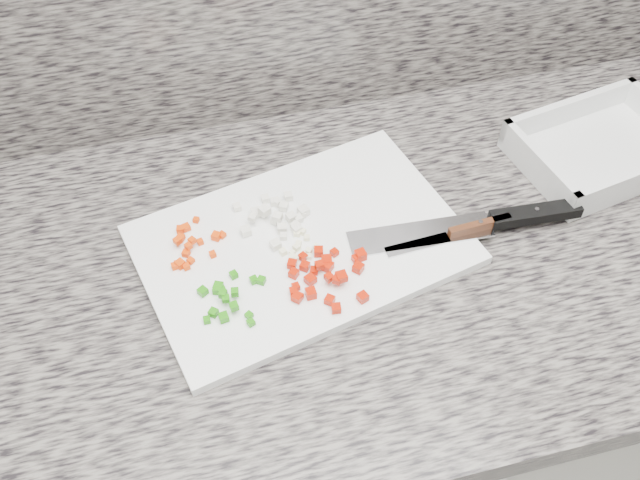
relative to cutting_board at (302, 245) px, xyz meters
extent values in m
cube|color=beige|center=(0.07, -0.02, -0.48)|extent=(3.92, 0.62, 0.86)
cube|color=#68625C|center=(0.07, -0.02, -0.03)|extent=(3.96, 0.64, 0.04)
cube|color=white|center=(0.00, 0.00, 0.00)|extent=(0.47, 0.36, 0.01)
cube|color=#E13B04|center=(-0.16, 0.03, 0.02)|extent=(0.01, 0.01, 0.01)
cube|color=#E13B04|center=(-0.13, 0.03, 0.01)|extent=(0.01, 0.01, 0.01)
cube|color=#E13B04|center=(-0.12, 0.00, 0.01)|extent=(0.01, 0.01, 0.01)
cube|color=#E13B04|center=(-0.16, 0.00, 0.01)|extent=(0.01, 0.01, 0.01)
cube|color=#E13B04|center=(-0.14, 0.02, 0.02)|extent=(0.01, 0.01, 0.01)
cube|color=#E13B04|center=(-0.11, 0.03, 0.01)|extent=(0.01, 0.01, 0.01)
cube|color=#E13B04|center=(-0.15, 0.06, 0.01)|extent=(0.01, 0.01, 0.01)
cube|color=#E13B04|center=(-0.15, 0.00, 0.01)|extent=(0.01, 0.01, 0.01)
cube|color=#E13B04|center=(-0.13, 0.07, 0.01)|extent=(0.01, 0.01, 0.01)
cube|color=#E13B04|center=(-0.15, 0.04, 0.01)|extent=(0.01, 0.01, 0.01)
cube|color=#E13B04|center=(-0.15, -0.01, 0.01)|extent=(0.01, 0.01, 0.01)
cube|color=#E13B04|center=(-0.10, 0.03, 0.01)|extent=(0.01, 0.01, 0.01)
cube|color=#E13B04|center=(-0.16, 0.00, 0.01)|extent=(0.01, 0.01, 0.01)
cube|color=#E13B04|center=(-0.14, 0.06, 0.01)|extent=(0.01, 0.01, 0.01)
cube|color=#E13B04|center=(-0.15, 0.01, 0.01)|extent=(0.01, 0.01, 0.01)
cube|color=#E13B04|center=(-0.17, 0.00, 0.01)|extent=(0.01, 0.01, 0.01)
cube|color=#E13B04|center=(-0.14, 0.03, 0.02)|extent=(0.01, 0.01, 0.01)
cube|color=silver|center=(-0.01, 0.06, 0.01)|extent=(0.02, 0.02, 0.01)
cube|color=silver|center=(-0.02, 0.01, 0.01)|extent=(0.01, 0.01, 0.01)
cube|color=silver|center=(-0.01, 0.04, 0.01)|extent=(0.01, 0.01, 0.01)
cube|color=silver|center=(0.00, 0.08, 0.01)|extent=(0.01, 0.01, 0.01)
cube|color=silver|center=(-0.04, 0.00, 0.01)|extent=(0.02, 0.02, 0.01)
cube|color=silver|center=(0.01, 0.05, 0.01)|extent=(0.02, 0.02, 0.01)
cube|color=silver|center=(-0.05, 0.06, 0.01)|extent=(0.01, 0.01, 0.01)
cube|color=silver|center=(-0.07, 0.03, 0.01)|extent=(0.01, 0.01, 0.01)
cube|color=silver|center=(0.00, 0.02, 0.01)|extent=(0.01, 0.01, 0.01)
cube|color=silver|center=(-0.03, 0.04, 0.01)|extent=(0.01, 0.01, 0.01)
cube|color=silver|center=(-0.02, 0.04, 0.02)|extent=(0.02, 0.02, 0.01)
cube|color=silver|center=(-0.07, 0.08, 0.01)|extent=(0.01, 0.01, 0.01)
cube|color=silver|center=(-0.02, 0.02, 0.01)|extent=(0.01, 0.01, 0.01)
cube|color=silver|center=(-0.06, 0.04, 0.02)|extent=(0.01, 0.01, 0.01)
cube|color=silver|center=(0.00, 0.04, 0.01)|extent=(0.01, 0.01, 0.01)
cube|color=silver|center=(-0.02, 0.07, 0.01)|extent=(0.01, 0.01, 0.01)
cube|color=silver|center=(-0.04, 0.05, 0.02)|extent=(0.02, 0.02, 0.01)
cube|color=silver|center=(0.01, 0.04, 0.01)|extent=(0.01, 0.01, 0.01)
cube|color=silver|center=(-0.03, 0.08, 0.01)|extent=(0.01, 0.01, 0.01)
cube|color=silver|center=(-0.02, 0.07, 0.01)|extent=(0.01, 0.01, 0.01)
cube|color=silver|center=(0.00, 0.02, 0.01)|extent=(0.02, 0.02, 0.01)
cube|color=#207E0B|center=(-0.12, -0.05, 0.01)|extent=(0.01, 0.01, 0.01)
cube|color=#207E0B|center=(-0.14, -0.05, 0.01)|extent=(0.01, 0.01, 0.01)
cube|color=#207E0B|center=(-0.13, -0.09, 0.01)|extent=(0.01, 0.01, 0.01)
cube|color=#207E0B|center=(-0.14, -0.09, 0.01)|extent=(0.01, 0.01, 0.01)
cube|color=#207E0B|center=(-0.09, -0.11, 0.01)|extent=(0.01, 0.01, 0.01)
cube|color=#207E0B|center=(-0.11, -0.08, 0.02)|extent=(0.01, 0.01, 0.01)
cube|color=#207E0B|center=(-0.11, -0.07, 0.02)|extent=(0.01, 0.01, 0.01)
cube|color=#207E0B|center=(-0.12, -0.10, 0.01)|extent=(0.01, 0.01, 0.01)
cube|color=#207E0B|center=(-0.09, -0.10, 0.01)|extent=(0.01, 0.01, 0.01)
cube|color=#207E0B|center=(-0.11, -0.06, 0.01)|extent=(0.01, 0.01, 0.01)
cube|color=#207E0B|center=(-0.07, -0.05, 0.01)|extent=(0.01, 0.01, 0.01)
cube|color=#207E0B|center=(-0.12, -0.05, 0.01)|extent=(0.02, 0.02, 0.01)
cube|color=#207E0B|center=(-0.10, -0.09, 0.02)|extent=(0.01, 0.01, 0.01)
cube|color=#207E0B|center=(-0.06, -0.05, 0.01)|extent=(0.01, 0.01, 0.01)
cube|color=#207E0B|center=(-0.10, -0.04, 0.01)|extent=(0.01, 0.01, 0.01)
cube|color=#207E0B|center=(-0.10, -0.07, 0.02)|extent=(0.01, 0.01, 0.01)
cube|color=#B01602|center=(0.03, -0.08, 0.02)|extent=(0.01, 0.01, 0.01)
cube|color=#B01602|center=(0.00, -0.05, 0.01)|extent=(0.01, 0.01, 0.01)
cube|color=#B01602|center=(0.06, -0.05, 0.01)|extent=(0.01, 0.01, 0.01)
cube|color=#B01602|center=(0.05, -0.11, 0.01)|extent=(0.02, 0.02, 0.01)
cube|color=#B01602|center=(0.00, -0.07, 0.01)|extent=(0.02, 0.02, 0.01)
cube|color=#B01602|center=(0.02, -0.03, 0.01)|extent=(0.01, 0.01, 0.01)
cube|color=#B01602|center=(0.07, -0.05, 0.01)|extent=(0.01, 0.01, 0.01)
cube|color=#B01602|center=(0.06, -0.05, 0.01)|extent=(0.01, 0.01, 0.01)
cube|color=#B01602|center=(0.00, -0.03, 0.01)|extent=(0.01, 0.01, 0.01)
cube|color=#B01602|center=(-0.03, -0.09, 0.01)|extent=(0.02, 0.02, 0.01)
cube|color=#B01602|center=(0.02, -0.12, 0.01)|extent=(0.01, 0.01, 0.01)
cube|color=#B01602|center=(0.02, -0.08, 0.02)|extent=(0.01, 0.01, 0.01)
cube|color=#B01602|center=(0.01, -0.10, 0.01)|extent=(0.02, 0.02, 0.01)
cube|color=#B01602|center=(0.03, -0.08, 0.02)|extent=(0.01, 0.01, 0.01)
cube|color=#B01602|center=(-0.02, -0.07, 0.01)|extent=(0.01, 0.01, 0.01)
cube|color=#B01602|center=(0.02, -0.05, 0.01)|extent=(0.02, 0.02, 0.01)
cube|color=#B01602|center=(-0.01, -0.05, 0.01)|extent=(0.02, 0.02, 0.01)
cube|color=#B01602|center=(0.01, -0.05, 0.02)|extent=(0.01, 0.01, 0.01)
cube|color=#B01602|center=(-0.02, -0.04, 0.01)|extent=(0.01, 0.01, 0.01)
cube|color=#B01602|center=(0.02, -0.04, 0.01)|extent=(0.02, 0.02, 0.01)
cube|color=#B01602|center=(-0.01, -0.09, 0.01)|extent=(0.01, 0.01, 0.01)
cube|color=#B01602|center=(-0.03, -0.08, 0.01)|extent=(0.01, 0.01, 0.01)
cube|color=#B01602|center=(0.06, -0.06, 0.01)|extent=(0.02, 0.02, 0.01)
cube|color=#B01602|center=(0.04, -0.03, 0.01)|extent=(0.01, 0.01, 0.01)
cube|color=#B01602|center=(-0.02, -0.05, 0.01)|extent=(0.02, 0.02, 0.01)
cube|color=#F9F4C0|center=(-0.01, -0.03, 0.01)|extent=(0.01, 0.01, 0.01)
cube|color=#F9F4C0|center=(0.00, -0.02, 0.01)|extent=(0.01, 0.01, 0.01)
cube|color=#F9F4C0|center=(0.01, 0.00, 0.01)|extent=(0.01, 0.01, 0.01)
cube|color=#F9F4C0|center=(0.02, -0.02, 0.01)|extent=(0.01, 0.01, 0.01)
cube|color=#F9F4C0|center=(0.00, 0.01, 0.01)|extent=(0.01, 0.01, 0.01)
cube|color=#F9F4C0|center=(0.00, 0.01, 0.01)|extent=(0.01, 0.01, 0.01)
cube|color=#F9F4C0|center=(-0.02, -0.02, 0.01)|extent=(0.01, 0.01, 0.01)
cube|color=#F9F4C0|center=(0.00, -0.02, 0.01)|extent=(0.01, 0.01, 0.01)
cube|color=#F9F4C0|center=(-0.01, -0.01, 0.01)|extent=(0.01, 0.01, 0.01)
cube|color=#F9F4C0|center=(-0.02, -0.03, 0.01)|extent=(0.01, 0.01, 0.01)
cube|color=#F9F4C0|center=(0.00, 0.01, 0.01)|extent=(0.01, 0.01, 0.01)
cube|color=#F9F4C0|center=(-0.01, -0.01, 0.01)|extent=(0.01, 0.01, 0.01)
cube|color=#F9F4C0|center=(-0.03, -0.01, 0.01)|extent=(0.01, 0.01, 0.01)
cube|color=#F9F4C0|center=(0.00, -0.03, 0.01)|extent=(0.01, 0.01, 0.01)
cube|color=#F9F4C0|center=(-0.01, -0.01, 0.01)|extent=(0.01, 0.01, 0.01)
cube|color=silver|center=(0.15, -0.03, 0.01)|extent=(0.19, 0.05, 0.00)
cube|color=black|center=(0.31, -0.04, 0.01)|extent=(0.13, 0.03, 0.02)
cylinder|color=silver|center=(0.31, -0.04, 0.02)|extent=(0.01, 0.01, 0.00)
cube|color=silver|center=(0.14, -0.04, 0.01)|extent=(0.09, 0.02, 0.00)
cube|color=#4B2612|center=(0.23, -0.04, 0.01)|extent=(0.09, 0.02, 0.02)
cylinder|color=silver|center=(0.23, -0.04, 0.02)|extent=(0.01, 0.01, 0.00)
cube|color=silver|center=(0.46, 0.06, 0.00)|extent=(0.27, 0.21, 0.01)
cube|color=silver|center=(0.45, 0.14, 0.02)|extent=(0.24, 0.06, 0.04)
cube|color=silver|center=(0.35, 0.04, 0.02)|extent=(0.04, 0.17, 0.04)
camera|label=1|loc=(-0.12, -0.58, 0.73)|focal=40.00mm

